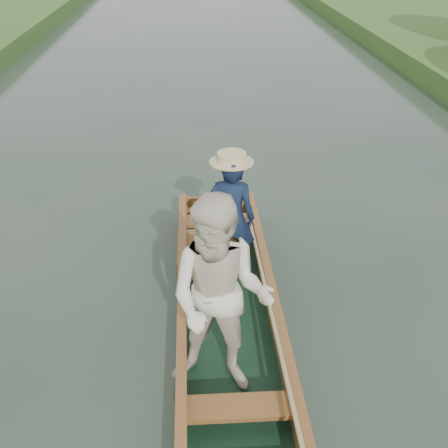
{
  "coord_description": "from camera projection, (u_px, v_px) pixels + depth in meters",
  "views": [
    {
      "loc": [
        -0.35,
        -5.16,
        4.11
      ],
      "look_at": [
        0.0,
        0.6,
        0.95
      ],
      "focal_mm": 45.0,
      "sensor_mm": 36.0,
      "label": 1
    }
  ],
  "objects": [
    {
      "name": "ground",
      "position": [
        227.0,
        320.0,
        6.51
      ],
      "size": [
        120.0,
        120.0,
        0.0
      ],
      "primitive_type": "plane",
      "color": "#283D30",
      "rests_on": "ground"
    },
    {
      "name": "punt",
      "position": [
        224.0,
        285.0,
        5.83
      ],
      "size": [
        1.27,
        5.0,
        2.11
      ],
      "color": "#13311E",
      "rests_on": "ground"
    }
  ]
}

